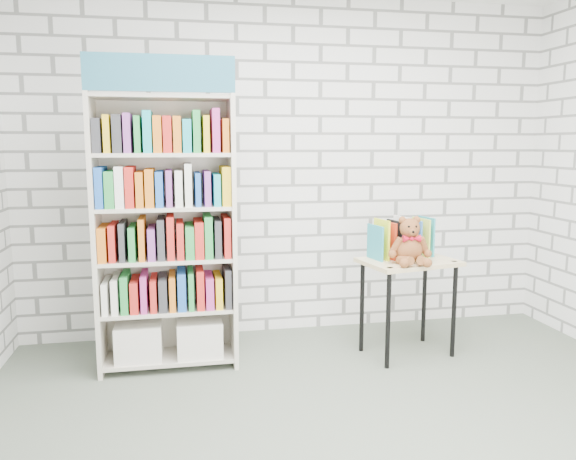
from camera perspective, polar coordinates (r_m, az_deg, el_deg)
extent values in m
plane|color=#515A4C|center=(3.24, 8.06, -21.02)|extent=(4.50, 4.50, 0.00)
cube|color=silver|center=(4.75, 0.50, 6.29)|extent=(4.50, 0.02, 2.80)
cube|color=beige|center=(4.09, -18.85, -0.65)|extent=(0.03, 0.38, 1.94)
cube|color=beige|center=(4.07, -5.66, -0.27)|extent=(0.03, 0.38, 1.94)
cube|color=beige|center=(4.23, -12.23, -0.08)|extent=(0.97, 0.02, 1.94)
cube|color=#276880|center=(3.85, -12.87, 15.30)|extent=(0.97, 0.02, 0.24)
cube|color=beige|center=(4.29, -11.87, -12.49)|extent=(0.91, 0.36, 0.03)
cube|color=beige|center=(4.17, -12.03, -7.79)|extent=(0.91, 0.36, 0.03)
cube|color=beige|center=(4.08, -12.20, -2.85)|extent=(0.91, 0.36, 0.03)
cube|color=beige|center=(4.03, -12.36, 2.26)|extent=(0.91, 0.36, 0.03)
cube|color=beige|center=(4.00, -12.54, 7.48)|extent=(0.91, 0.36, 0.03)
cube|color=beige|center=(4.01, -12.73, 13.02)|extent=(0.91, 0.36, 0.03)
cube|color=silver|center=(4.25, -14.89, -10.75)|extent=(0.32, 0.32, 0.26)
cube|color=silver|center=(4.24, -8.97, -10.60)|extent=(0.32, 0.32, 0.26)
cube|color=red|center=(4.12, -12.10, -5.92)|extent=(0.91, 0.32, 0.26)
cube|color=yellow|center=(4.05, -12.26, -0.90)|extent=(0.91, 0.32, 0.26)
cube|color=blue|center=(4.00, -12.43, 4.28)|extent=(0.91, 0.32, 0.26)
cube|color=green|center=(3.99, -12.61, 9.52)|extent=(0.91, 0.32, 0.26)
cube|color=tan|center=(4.33, 12.18, -3.18)|extent=(0.77, 0.60, 0.03)
cylinder|color=black|center=(4.12, 10.13, -9.06)|extent=(0.03, 0.03, 0.71)
cylinder|color=black|center=(4.42, 7.52, -7.76)|extent=(0.03, 0.03, 0.71)
cylinder|color=black|center=(4.45, 16.50, -7.94)|extent=(0.03, 0.03, 0.71)
cylinder|color=black|center=(4.73, 13.66, -6.83)|extent=(0.03, 0.03, 0.71)
cylinder|color=black|center=(4.03, 10.32, -3.82)|extent=(0.05, 0.05, 0.01)
cylinder|color=black|center=(4.36, 16.52, -3.10)|extent=(0.05, 0.05, 0.01)
cube|color=teal|center=(4.27, 8.84, -1.10)|extent=(0.06, 0.21, 0.29)
cube|color=yellow|center=(4.30, 9.50, -1.05)|extent=(0.06, 0.21, 0.29)
cube|color=red|center=(4.33, 10.15, -0.99)|extent=(0.06, 0.21, 0.29)
cube|color=black|center=(4.36, 10.79, -0.94)|extent=(0.06, 0.21, 0.29)
cube|color=white|center=(4.39, 11.42, -0.89)|extent=(0.06, 0.21, 0.29)
cube|color=orange|center=(4.42, 12.05, -0.84)|extent=(0.06, 0.21, 0.29)
cube|color=#2C5FA7|center=(4.46, 12.66, -0.79)|extent=(0.06, 0.21, 0.29)
cube|color=#C8DE4A|center=(4.49, 13.27, -0.74)|extent=(0.06, 0.21, 0.29)
cube|color=teal|center=(4.52, 13.86, -0.69)|extent=(0.06, 0.21, 0.29)
ellipsoid|color=brown|center=(4.21, 12.18, -1.90)|extent=(0.20, 0.17, 0.20)
sphere|color=brown|center=(4.18, 12.27, 0.19)|extent=(0.15, 0.15, 0.15)
sphere|color=brown|center=(4.17, 11.54, 1.00)|extent=(0.05, 0.05, 0.05)
sphere|color=brown|center=(4.20, 12.94, 1.01)|extent=(0.05, 0.05, 0.05)
sphere|color=brown|center=(4.12, 12.50, -0.20)|extent=(0.06, 0.06, 0.06)
sphere|color=black|center=(4.11, 12.19, 0.33)|extent=(0.02, 0.02, 0.02)
sphere|color=black|center=(4.12, 12.86, 0.33)|extent=(0.02, 0.02, 0.02)
sphere|color=black|center=(4.10, 12.61, -0.19)|extent=(0.02, 0.02, 0.02)
cylinder|color=brown|center=(4.15, 10.93, -1.59)|extent=(0.10, 0.09, 0.14)
cylinder|color=brown|center=(4.21, 13.60, -1.53)|extent=(0.10, 0.08, 0.14)
sphere|color=brown|center=(4.14, 10.57, -2.42)|extent=(0.06, 0.06, 0.06)
sphere|color=brown|center=(4.22, 14.01, -2.33)|extent=(0.06, 0.06, 0.06)
cylinder|color=brown|center=(4.10, 11.79, -3.05)|extent=(0.09, 0.16, 0.08)
cylinder|color=brown|center=(4.14, 13.34, -3.00)|extent=(0.12, 0.17, 0.08)
sphere|color=brown|center=(4.04, 11.73, -3.32)|extent=(0.07, 0.07, 0.07)
sphere|color=brown|center=(4.09, 13.96, -3.25)|extent=(0.07, 0.07, 0.07)
cone|color=red|center=(4.12, 12.01, -0.87)|extent=(0.06, 0.06, 0.05)
cone|color=red|center=(4.14, 12.92, -0.85)|extent=(0.06, 0.06, 0.05)
sphere|color=red|center=(4.13, 12.48, -0.87)|extent=(0.03, 0.03, 0.03)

